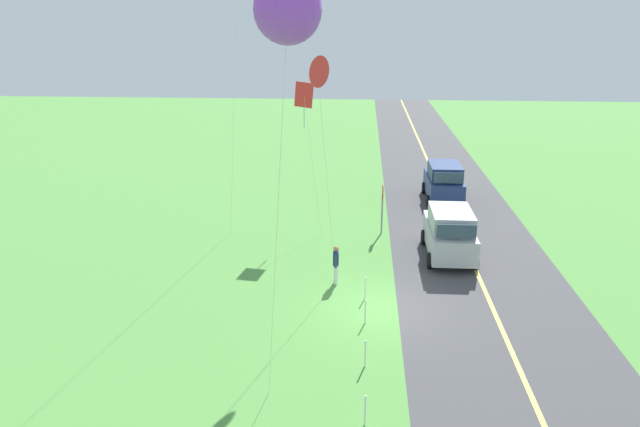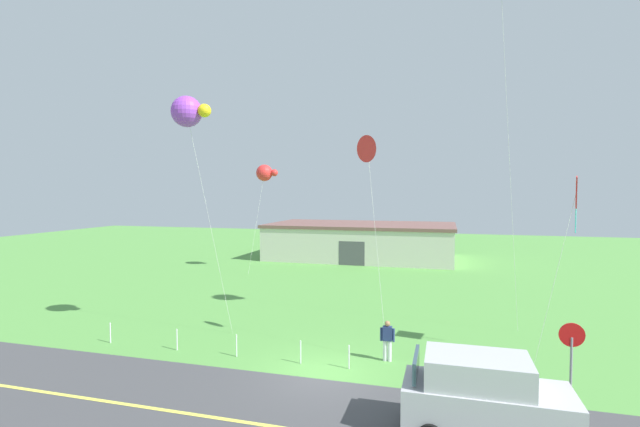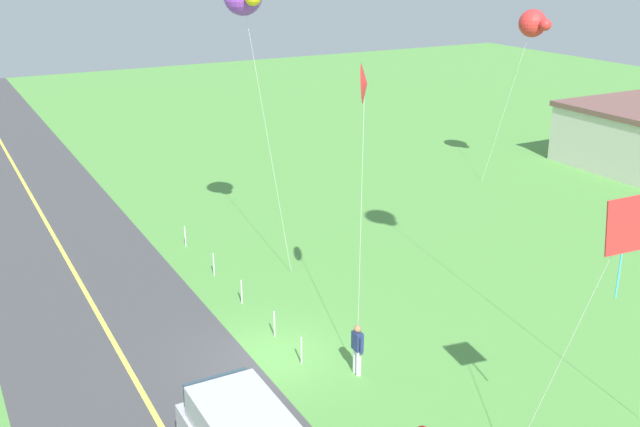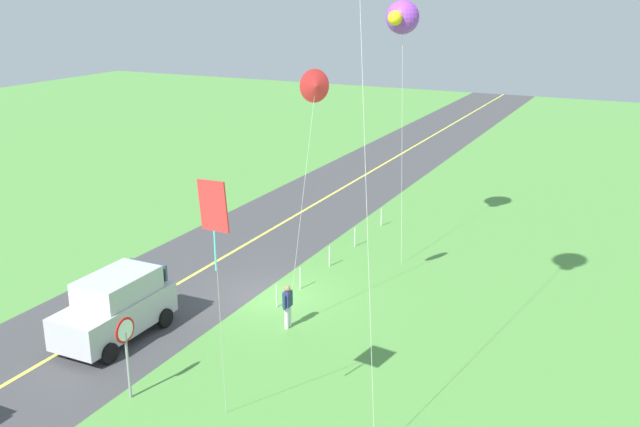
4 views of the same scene
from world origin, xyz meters
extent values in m
cube|color=#549342|center=(0.00, 0.00, -0.05)|extent=(120.00, 120.00, 0.10)
cube|color=#424244|center=(0.00, -4.00, 0.00)|extent=(120.00, 7.00, 0.00)
cube|color=#E5E04C|center=(0.00, -4.00, 0.01)|extent=(120.00, 0.16, 0.00)
cube|color=#B7B7BC|center=(5.37, -3.01, 0.89)|extent=(4.40, 1.90, 1.10)
cube|color=#B7B7BC|center=(5.12, -3.01, 1.84)|extent=(2.73, 1.75, 0.80)
cube|color=#334756|center=(6.20, -3.01, 1.84)|extent=(0.10, 1.62, 0.64)
cube|color=#334756|center=(3.50, -3.01, 1.84)|extent=(0.10, 1.62, 0.60)
cylinder|color=black|center=(6.80, -2.06, 0.34)|extent=(0.68, 0.22, 0.68)
cylinder|color=black|center=(6.80, -3.96, 0.34)|extent=(0.68, 0.22, 0.68)
cylinder|color=black|center=(3.94, -2.06, 0.34)|extent=(0.68, 0.22, 0.68)
cylinder|color=black|center=(3.94, -3.96, 0.34)|extent=(0.68, 0.22, 0.68)
cube|color=navy|center=(14.08, -3.83, 0.89)|extent=(4.40, 1.90, 1.10)
cube|color=navy|center=(13.83, -3.83, 1.84)|extent=(2.73, 1.75, 0.80)
cube|color=#334756|center=(14.91, -3.83, 1.84)|extent=(0.10, 1.62, 0.64)
cube|color=#334756|center=(12.21, -3.83, 1.84)|extent=(0.10, 1.62, 0.60)
cylinder|color=black|center=(15.51, -2.88, 0.34)|extent=(0.68, 0.22, 0.68)
cylinder|color=black|center=(15.51, -4.78, 0.34)|extent=(0.68, 0.22, 0.68)
cylinder|color=black|center=(12.65, -2.88, 0.34)|extent=(0.68, 0.22, 0.68)
cylinder|color=black|center=(12.65, -4.78, 0.34)|extent=(0.68, 0.22, 0.68)
cylinder|color=gray|center=(8.11, -0.10, 1.05)|extent=(0.08, 0.08, 2.10)
cylinder|color=red|center=(8.11, -0.10, 2.18)|extent=(0.76, 0.04, 0.76)
cylinder|color=white|center=(8.11, -0.07, 2.18)|extent=(0.62, 0.01, 0.62)
cylinder|color=silver|center=(2.00, 1.88, 0.41)|extent=(0.16, 0.16, 0.82)
cylinder|color=silver|center=(2.18, 1.88, 0.41)|extent=(0.16, 0.16, 0.82)
cube|color=navy|center=(2.09, 1.88, 1.10)|extent=(0.36, 0.22, 0.56)
cylinder|color=navy|center=(1.85, 1.88, 1.05)|extent=(0.10, 0.10, 0.52)
cylinder|color=navy|center=(2.33, 1.88, 1.05)|extent=(0.10, 0.10, 0.52)
sphere|color=#9E704C|center=(2.09, 1.88, 1.49)|extent=(0.22, 0.22, 0.22)
cylinder|color=silver|center=(1.62, 2.21, 4.21)|extent=(0.95, 0.67, 8.42)
cone|color=red|center=(1.16, 2.53, 8.42)|extent=(1.03, 0.81, 1.11)
cylinder|color=silver|center=(8.33, 3.34, 3.33)|extent=(1.57, 0.98, 6.67)
cube|color=red|center=(9.10, 3.82, 6.66)|extent=(0.27, 0.99, 1.27)
cylinder|color=#4CD8D8|center=(9.10, 3.82, 5.76)|extent=(0.04, 0.04, 1.40)
cylinder|color=silver|center=(-6.26, 2.96, 5.15)|extent=(1.73, 0.95, 10.31)
sphere|color=purple|center=(-7.11, 2.49, 10.30)|extent=(1.40, 1.40, 1.40)
sphere|color=yellow|center=(-6.21, 2.49, 10.30)|extent=(0.60, 0.60, 0.60)
cylinder|color=silver|center=(7.03, 6.71, 8.07)|extent=(1.22, 1.41, 16.15)
cylinder|color=silver|center=(-6.60, 0.70, 0.45)|extent=(0.05, 0.05, 0.90)
cylinder|color=silver|center=(-3.85, 0.70, 0.45)|extent=(0.05, 0.05, 0.90)
cylinder|color=silver|center=(-1.12, 0.70, 0.45)|extent=(0.05, 0.05, 0.90)
cylinder|color=silver|center=(0.80, 0.70, 0.45)|extent=(0.05, 0.05, 0.90)
camera|label=1|loc=(-19.60, 0.91, 10.11)|focal=33.08mm
camera|label=2|loc=(4.26, -15.64, 6.64)|focal=25.27mm
camera|label=3|loc=(18.49, -8.25, 11.90)|focal=41.91mm
camera|label=4|loc=(22.21, 12.96, 11.45)|focal=40.21mm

